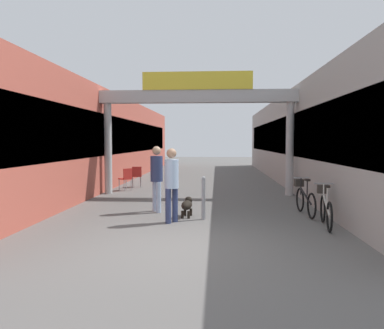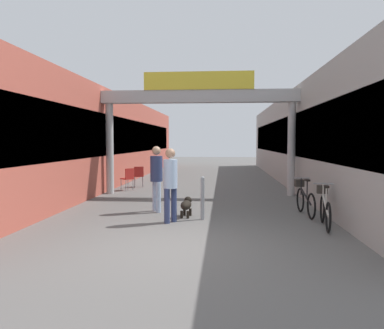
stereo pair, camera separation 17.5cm
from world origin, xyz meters
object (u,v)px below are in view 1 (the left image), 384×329
(cafe_chair_red_farther, at_px, (137,175))
(bicycle_silver_nearest, at_px, (325,207))
(pedestrian_companion, at_px, (157,174))
(bollard_post_metal, at_px, (203,198))
(pedestrian_with_dog, at_px, (172,180))
(dog_on_leash, at_px, (187,205))
(bicycle_black_second, at_px, (304,198))
(cafe_chair_red_nearer, at_px, (126,177))

(cafe_chair_red_farther, bearing_deg, bicycle_silver_nearest, -49.42)
(pedestrian_companion, bearing_deg, bollard_post_metal, -34.86)
(pedestrian_with_dog, distance_m, cafe_chair_red_farther, 7.21)
(dog_on_leash, bearing_deg, bicycle_black_second, 9.32)
(bicycle_silver_nearest, relative_size, bicycle_black_second, 0.99)
(bollard_post_metal, bearing_deg, bicycle_silver_nearest, -10.68)
(pedestrian_with_dog, xyz_separation_m, bicycle_black_second, (3.44, 1.26, -0.60))
(bicycle_silver_nearest, distance_m, cafe_chair_red_nearer, 8.47)
(cafe_chair_red_nearer, bearing_deg, bicycle_black_second, -36.86)
(bicycle_black_second, bearing_deg, bollard_post_metal, -162.60)
(pedestrian_companion, bearing_deg, pedestrian_with_dog, -66.66)
(bicycle_silver_nearest, bearing_deg, cafe_chair_red_farther, 130.58)
(bicycle_black_second, height_order, cafe_chair_red_farther, bicycle_black_second)
(pedestrian_companion, xyz_separation_m, bicycle_silver_nearest, (4.19, -1.47, -0.62))
(pedestrian_with_dog, relative_size, bicycle_silver_nearest, 1.07)
(dog_on_leash, xyz_separation_m, cafe_chair_red_farther, (-2.65, 6.06, 0.23))
(cafe_chair_red_nearer, bearing_deg, bollard_post_metal, -58.37)
(bollard_post_metal, xyz_separation_m, cafe_chair_red_nearer, (-3.27, 5.31, -0.01))
(dog_on_leash, distance_m, bicycle_black_second, 3.17)
(dog_on_leash, relative_size, bicycle_silver_nearest, 0.41)
(dog_on_leash, distance_m, bicycle_silver_nearest, 3.41)
(cafe_chair_red_farther, bearing_deg, pedestrian_companion, -72.25)
(bicycle_black_second, xyz_separation_m, bollard_post_metal, (-2.69, -0.84, 0.12))
(pedestrian_with_dog, bearing_deg, cafe_chair_red_nearer, 113.71)
(bicycle_silver_nearest, height_order, cafe_chair_red_nearer, bicycle_silver_nearest)
(dog_on_leash, relative_size, cafe_chair_red_farther, 0.77)
(pedestrian_with_dog, relative_size, pedestrian_companion, 0.98)
(pedestrian_with_dog, xyz_separation_m, dog_on_leash, (0.32, 0.74, -0.73))
(pedestrian_with_dog, height_order, pedestrian_companion, pedestrian_companion)
(pedestrian_companion, bearing_deg, cafe_chair_red_farther, 107.75)
(bicycle_black_second, bearing_deg, cafe_chair_red_farther, 136.13)
(pedestrian_with_dog, distance_m, bollard_post_metal, 0.99)
(bicycle_black_second, height_order, cafe_chair_red_nearer, bicycle_black_second)
(pedestrian_with_dog, distance_m, cafe_chair_red_nearer, 6.27)
(bicycle_silver_nearest, xyz_separation_m, bollard_post_metal, (-2.85, 0.54, 0.12))
(cafe_chair_red_nearer, height_order, cafe_chair_red_farther, same)
(pedestrian_with_dog, bearing_deg, cafe_chair_red_farther, 108.89)
(bollard_post_metal, distance_m, cafe_chair_red_nearer, 6.24)
(pedestrian_companion, height_order, cafe_chair_red_farther, pedestrian_companion)
(dog_on_leash, height_order, cafe_chair_red_farther, cafe_chair_red_farther)
(pedestrian_with_dog, relative_size, cafe_chair_red_nearer, 2.02)
(cafe_chair_red_farther, bearing_deg, pedestrian_with_dog, -71.11)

